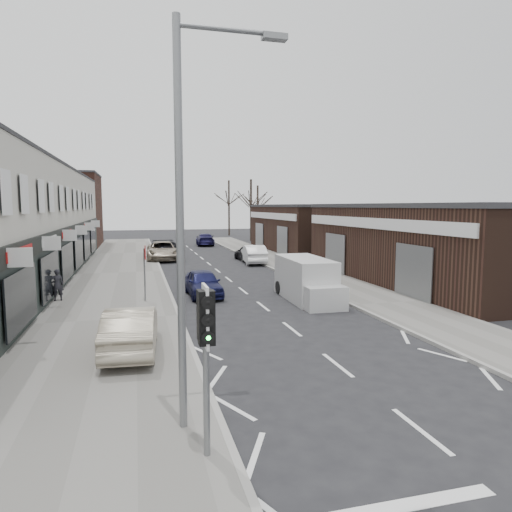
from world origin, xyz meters
TOP-DOWN VIEW (x-y plane):
  - ground at (0.00, 0.00)m, footprint 160.00×160.00m
  - pavement_left at (-6.75, 22.00)m, footprint 5.50×64.00m
  - pavement_right at (5.75, 22.00)m, footprint 3.50×64.00m
  - brick_block_far at (-13.50, 45.00)m, footprint 8.00×10.00m
  - right_unit_near at (12.50, 14.00)m, footprint 10.00×18.00m
  - right_unit_far at (12.50, 34.00)m, footprint 10.00×16.00m
  - tree_far_a at (9.00, 48.00)m, footprint 3.60×3.60m
  - tree_far_b at (11.50, 54.00)m, footprint 3.60×3.60m
  - tree_far_c at (8.50, 60.00)m, footprint 3.60×3.60m
  - traffic_light at (-4.40, -2.02)m, footprint 0.28×0.60m
  - street_lamp at (-4.53, -0.80)m, footprint 2.23×0.22m
  - warning_sign at (-5.16, 12.00)m, footprint 0.12×0.80m
  - white_van at (2.45, 10.88)m, footprint 1.96×5.30m
  - sedan_on_pavement at (-5.76, 4.43)m, footprint 1.76×4.34m
  - pedestrian at (-9.20, 13.15)m, footprint 0.62×0.48m
  - parked_car_left_a at (-2.30, 13.13)m, footprint 1.71×3.99m
  - parked_car_left_b at (-2.98, 30.01)m, footprint 2.63×5.49m
  - parked_car_left_c at (-3.40, 29.54)m, footprint 2.80×5.74m
  - parked_car_right_a at (3.50, 25.30)m, footprint 1.98×4.63m
  - parked_car_right_b at (3.50, 27.22)m, footprint 1.81×3.95m
  - parked_car_right_c at (2.20, 42.90)m, footprint 2.37×4.99m

SIDE VIEW (x-z plane):
  - ground at x=0.00m, z-range 0.00..0.00m
  - tree_far_a at x=9.00m, z-range -4.00..4.00m
  - tree_far_b at x=11.50m, z-range -3.75..3.75m
  - tree_far_c at x=8.50m, z-range -4.25..4.25m
  - pavement_left at x=-6.75m, z-range 0.00..0.12m
  - pavement_right at x=5.75m, z-range 0.00..0.12m
  - parked_car_right_b at x=3.50m, z-range 0.00..1.31m
  - parked_car_left_a at x=-2.30m, z-range 0.00..1.34m
  - parked_car_right_c at x=2.20m, z-range 0.00..1.41m
  - parked_car_right_a at x=3.50m, z-range 0.00..1.48m
  - parked_car_left_b at x=-2.98m, z-range 0.00..1.54m
  - parked_car_left_c at x=-3.40m, z-range 0.00..1.57m
  - sedan_on_pavement at x=-5.76m, z-range 0.12..1.52m
  - pedestrian at x=-9.20m, z-range 0.12..1.63m
  - white_van at x=2.45m, z-range -0.06..1.99m
  - warning_sign at x=-5.16m, z-range 0.85..3.55m
  - right_unit_near at x=12.50m, z-range 0.00..4.50m
  - right_unit_far at x=12.50m, z-range 0.00..4.50m
  - traffic_light at x=-4.40m, z-range 0.86..3.96m
  - brick_block_far at x=-13.50m, z-range 0.00..8.00m
  - street_lamp at x=-4.53m, z-range 0.62..8.62m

